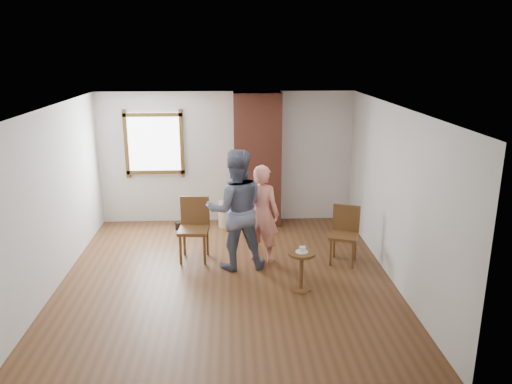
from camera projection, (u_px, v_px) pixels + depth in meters
ground at (227, 279)px, 7.61m from camera, size 5.50×5.50×0.00m
room_shell at (222, 155)px, 7.68m from camera, size 5.04×5.52×2.62m
brick_chimney at (257, 160)px, 9.67m from camera, size 0.90×0.50×2.60m
stoneware_crock at (228, 214)px, 9.81m from camera, size 0.52×0.52×0.50m
dark_pot at (179, 226)px, 9.68m from camera, size 0.19×0.19×0.14m
dining_chair_left at (194, 225)px, 8.25m from camera, size 0.52×0.52×1.03m
dining_chair_right at (345, 231)px, 8.12m from camera, size 0.56×0.56×0.94m
side_table at (301, 265)px, 7.16m from camera, size 0.40×0.40×0.60m
cake_plate at (302, 252)px, 7.10m from camera, size 0.18×0.18×0.01m
cake_slice at (302, 249)px, 7.09m from camera, size 0.08×0.07×0.06m
man at (236, 210)px, 7.79m from camera, size 1.01×0.83×1.93m
person_pink at (262, 214)px, 8.08m from camera, size 0.70×0.60×1.63m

